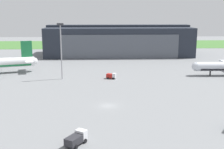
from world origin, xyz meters
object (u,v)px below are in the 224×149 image
(maintenance_hangar, at_px, (118,41))
(baggage_tug, at_px, (76,138))
(apron_light_mast, at_px, (61,47))
(stair_truck, at_px, (111,76))

(maintenance_hangar, relative_size, baggage_tug, 15.86)
(baggage_tug, bearing_deg, maintenance_hangar, 82.38)
(maintenance_hangar, xyz_separation_m, apron_light_mast, (-25.41, -62.47, 3.80))
(baggage_tug, xyz_separation_m, apron_light_mast, (-9.63, 55.43, 10.86))
(maintenance_hangar, bearing_deg, stair_truck, -96.14)
(maintenance_hangar, relative_size, stair_truck, 21.23)
(baggage_tug, relative_size, stair_truck, 1.34)
(baggage_tug, relative_size, apron_light_mast, 0.25)
(baggage_tug, height_order, stair_truck, baggage_tug)
(maintenance_hangar, bearing_deg, baggage_tug, -97.62)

